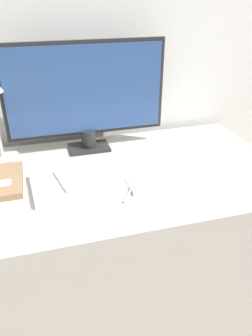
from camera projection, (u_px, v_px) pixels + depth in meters
ground_plane at (133, 334)px, 1.41m from camera, size 10.00×10.00×0.00m
wall_back at (95, 18)px, 1.31m from camera, size 3.60×0.05×2.40m
desk at (123, 245)px, 1.38m from camera, size 1.18×0.68×0.71m
monitor at (86, 94)px, 1.27m from camera, size 0.63×0.11×0.43m
keyboard at (174, 180)px, 1.15m from camera, size 0.33×0.11×0.01m
laptop at (77, 182)px, 1.13m from camera, size 0.32×0.23×0.02m
ereader at (78, 177)px, 1.13m from camera, size 0.16×0.17×0.01m
pen at (131, 191)px, 1.09m from camera, size 0.09×0.12×0.01m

